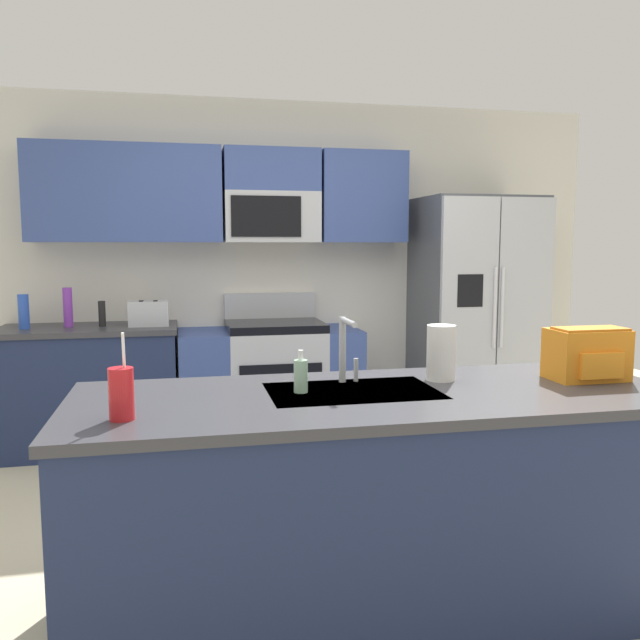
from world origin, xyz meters
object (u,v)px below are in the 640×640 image
(refrigerator, at_px, (475,315))
(pepper_mill, at_px, (102,314))
(paper_towel_roll, at_px, (441,353))
(backpack, at_px, (587,353))
(toaster, at_px, (149,313))
(drink_cup_red, at_px, (121,393))
(bottle_blue, at_px, (24,312))
(sink_faucet, at_px, (345,344))
(range_oven, at_px, (270,381))
(bottle_purple, at_px, (68,307))
(soap_dispenser, at_px, (301,375))

(refrigerator, relative_size, pepper_mill, 10.18)
(paper_towel_roll, xyz_separation_m, backpack, (0.63, -0.12, -0.00))
(toaster, xyz_separation_m, drink_cup_red, (0.03, -2.57, -0.00))
(bottle_blue, xyz_separation_m, backpack, (2.79, -2.33, -0.00))
(sink_faucet, bearing_deg, drink_cup_red, -155.59)
(pepper_mill, relative_size, paper_towel_roll, 0.76)
(drink_cup_red, bearing_deg, backpack, 7.44)
(refrigerator, bearing_deg, paper_towel_roll, -118.97)
(bottle_blue, bearing_deg, refrigerator, -0.58)
(range_oven, height_order, sink_faucet, sink_faucet)
(bottle_blue, bearing_deg, sink_faucet, -51.37)
(paper_towel_roll, bearing_deg, sink_faucet, 176.77)
(toaster, xyz_separation_m, backpack, (1.95, -2.32, 0.03))
(range_oven, bearing_deg, backpack, -65.75)
(drink_cup_red, bearing_deg, paper_towel_roll, 16.08)
(range_oven, distance_m, bottle_blue, 1.82)
(refrigerator, relative_size, paper_towel_roll, 7.71)
(bottle_blue, xyz_separation_m, bottle_purple, (0.28, 0.05, 0.02))
(sink_faucet, bearing_deg, toaster, 112.64)
(soap_dispenser, bearing_deg, backpack, -0.96)
(drink_cup_red, xyz_separation_m, paper_towel_roll, (1.30, 0.37, 0.03))
(drink_cup_red, distance_m, backpack, 1.94)
(refrigerator, xyz_separation_m, backpack, (-0.58, -2.30, 0.09))
(refrigerator, height_order, paper_towel_roll, refrigerator)
(refrigerator, distance_m, drink_cup_red, 3.57)
(drink_cup_red, xyz_separation_m, soap_dispenser, (0.66, 0.27, -0.02))
(pepper_mill, relative_size, bottle_blue, 0.76)
(pepper_mill, distance_m, bottle_blue, 0.52)
(bottle_blue, height_order, soap_dispenser, bottle_blue)
(drink_cup_red, bearing_deg, sink_faucet, 24.41)
(toaster, height_order, backpack, backpack)
(drink_cup_red, bearing_deg, range_oven, 71.94)
(range_oven, relative_size, soap_dispenser, 8.00)
(refrigerator, xyz_separation_m, bottle_purple, (-3.09, 0.08, 0.11))
(backpack, bearing_deg, soap_dispenser, 179.04)
(sink_faucet, height_order, backpack, sink_faucet)
(toaster, xyz_separation_m, paper_towel_roll, (1.33, -2.19, 0.03))
(range_oven, distance_m, paper_towel_roll, 2.36)
(soap_dispenser, bearing_deg, drink_cup_red, -157.62)
(soap_dispenser, xyz_separation_m, backpack, (1.26, -0.02, 0.05))
(bottle_blue, bearing_deg, backpack, -39.86)
(toaster, relative_size, paper_towel_roll, 1.17)
(pepper_mill, height_order, backpack, backpack)
(bottle_blue, height_order, drink_cup_red, drink_cup_red)
(sink_faucet, height_order, soap_dispenser, sink_faucet)
(range_oven, bearing_deg, soap_dispenser, -94.71)
(bottle_purple, distance_m, sink_faucet, 2.67)
(bottle_blue, height_order, backpack, bottle_blue)
(sink_faucet, bearing_deg, pepper_mill, 119.02)
(range_oven, bearing_deg, toaster, -176.60)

